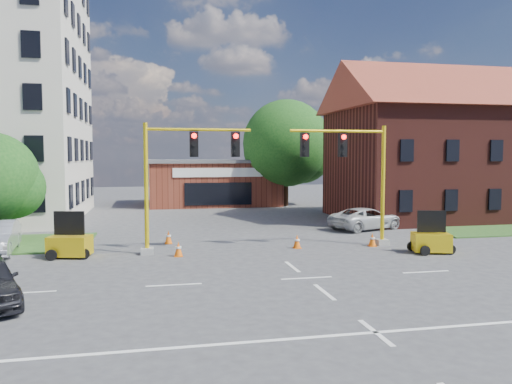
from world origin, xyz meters
TOP-DOWN VIEW (x-y plane):
  - ground at (0.00, 0.00)m, footprint 120.00×120.00m
  - lane_markings at (0.00, -3.00)m, footprint 60.00×36.00m
  - brick_shop at (0.00, 29.98)m, footprint 12.40×8.40m
  - townhouse_row at (18.00, 16.00)m, footprint 21.00×11.00m
  - tree_large at (6.91, 27.08)m, footprint 8.47×8.07m
  - signal_mast_west at (-4.36, 6.00)m, footprint 5.30×0.60m
  - signal_mast_east at (4.36, 6.00)m, footprint 5.30×0.60m
  - trailer_west at (-9.47, 5.97)m, footprint 2.01×1.58m
  - trailer_east at (7.36, 3.58)m, footprint 1.95×1.56m
  - cone_a at (-4.58, 5.16)m, footprint 0.40×0.40m
  - cone_b at (-4.92, 8.69)m, footprint 0.40×0.40m
  - cone_c at (5.35, 5.77)m, footprint 0.40×0.40m
  - cone_d at (1.39, 6.03)m, footprint 0.40×0.40m
  - pickup_white at (7.57, 11.45)m, footprint 5.44×3.83m

SIDE VIEW (x-z plane):
  - ground at x=0.00m, z-range 0.00..0.00m
  - lane_markings at x=0.00m, z-range 0.00..0.01m
  - cone_a at x=-4.58m, z-range -0.01..0.69m
  - cone_b at x=-4.92m, z-range -0.01..0.69m
  - cone_c at x=5.35m, z-range -0.01..0.69m
  - cone_d at x=1.39m, z-range -0.01..0.69m
  - trailer_east at x=7.36m, z-range -0.36..1.58m
  - trailer_west at x=-9.47m, z-range -0.38..1.65m
  - pickup_white at x=7.57m, z-range 0.00..1.38m
  - brick_shop at x=0.00m, z-range 0.01..4.31m
  - signal_mast_west at x=-4.36m, z-range 0.82..7.02m
  - signal_mast_east at x=4.36m, z-range 0.82..7.02m
  - tree_large at x=6.91m, z-range 0.66..10.53m
  - townhouse_row at x=18.00m, z-range 0.18..11.68m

